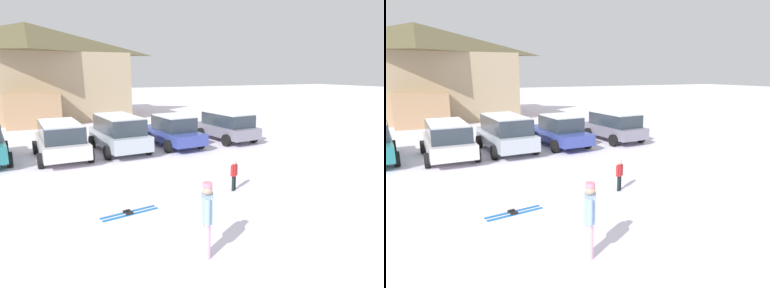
% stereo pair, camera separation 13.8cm
% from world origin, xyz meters
% --- Properties ---
extents(ski_lodge, '(15.41, 11.58, 7.84)m').
position_xyz_m(ski_lodge, '(-4.94, 28.75, 3.97)').
color(ski_lodge, tan).
rests_on(ski_lodge, ground).
extents(parked_white_suv, '(2.38, 4.72, 1.68)m').
position_xyz_m(parked_white_suv, '(-4.05, 13.08, 0.91)').
color(parked_white_suv, silver).
rests_on(parked_white_suv, ground).
extents(parked_silver_wagon, '(2.46, 4.68, 1.80)m').
position_xyz_m(parked_silver_wagon, '(-1.33, 13.30, 0.96)').
color(parked_silver_wagon, '#B2BECA').
rests_on(parked_silver_wagon, ground).
extents(parked_blue_hatchback, '(2.38, 4.69, 1.66)m').
position_xyz_m(parked_blue_hatchback, '(1.56, 13.34, 0.83)').
color(parked_blue_hatchback, '#37479E').
rests_on(parked_blue_hatchback, ground).
extents(parked_grey_wagon, '(2.42, 4.18, 1.64)m').
position_xyz_m(parked_grey_wagon, '(4.92, 13.31, 0.88)').
color(parked_grey_wagon, gray).
rests_on(parked_grey_wagon, ground).
extents(skier_child_in_red_jacket, '(0.33, 0.27, 1.05)m').
position_xyz_m(skier_child_in_red_jacket, '(0.71, 5.95, 0.59)').
color(skier_child_in_red_jacket, black).
rests_on(skier_child_in_red_jacket, ground).
extents(skier_adult_in_blue_parka, '(0.40, 0.56, 1.67)m').
position_xyz_m(skier_adult_in_blue_parka, '(-2.07, 2.64, 0.94)').
color(skier_adult_in_blue_parka, '#E5ACCD').
rests_on(skier_adult_in_blue_parka, ground).
extents(pair_of_skis, '(1.68, 0.54, 0.08)m').
position_xyz_m(pair_of_skis, '(-2.97, 5.58, 0.02)').
color(pair_of_skis, blue).
rests_on(pair_of_skis, ground).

